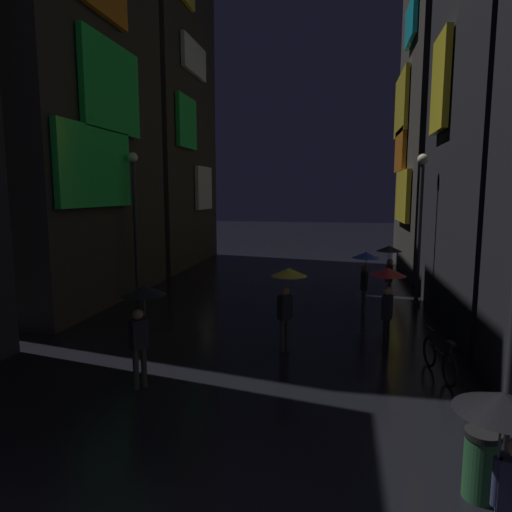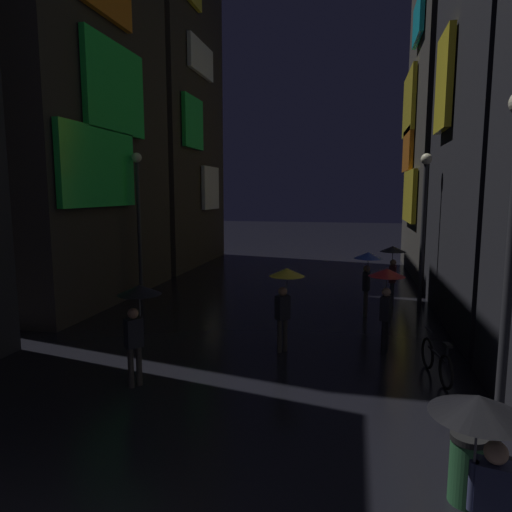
# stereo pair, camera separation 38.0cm
# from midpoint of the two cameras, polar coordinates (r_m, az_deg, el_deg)

# --- Properties ---
(building_left_mid) EXTENTS (4.25, 8.41, 18.43)m
(building_left_mid) POSITION_cam_midpoint_polar(r_m,az_deg,el_deg) (19.12, -22.00, 23.24)
(building_left_mid) COLOR #2D2826
(building_left_mid) RESTS_ON ground
(building_left_far) EXTENTS (4.25, 8.17, 17.86)m
(building_left_far) POSITION_cam_midpoint_polar(r_m,az_deg,el_deg) (26.74, -10.68, 18.45)
(building_left_far) COLOR #2D2826
(building_left_far) RESTS_ON ground
(building_right_far) EXTENTS (4.25, 7.88, 14.67)m
(building_right_far) POSITION_cam_midpoint_polar(r_m,az_deg,el_deg) (24.85, 24.30, 14.98)
(building_right_far) COLOR #33302D
(building_right_far) RESTS_ON ground
(pedestrian_midstreet_centre_black) EXTENTS (0.90, 0.90, 2.12)m
(pedestrian_midstreet_centre_black) POSITION_cam_midpoint_polar(r_m,az_deg,el_deg) (5.21, 28.48, -19.65)
(pedestrian_midstreet_centre_black) COLOR #38332D
(pedestrian_midstreet_centre_black) RESTS_ON ground
(pedestrian_foreground_right_black) EXTENTS (0.90, 0.90, 2.12)m
(pedestrian_foreground_right_black) POSITION_cam_midpoint_polar(r_m,az_deg,el_deg) (9.68, -13.49, -6.21)
(pedestrian_foreground_right_black) COLOR #38332D
(pedestrian_foreground_right_black) RESTS_ON ground
(pedestrian_foreground_left_black) EXTENTS (0.90, 0.90, 2.12)m
(pedestrian_foreground_left_black) POSITION_cam_midpoint_polar(r_m,az_deg,el_deg) (16.87, 17.34, -0.36)
(pedestrian_foreground_left_black) COLOR #2D2D38
(pedestrian_foreground_left_black) RESTS_ON ground
(pedestrian_midstreet_left_red) EXTENTS (0.90, 0.90, 2.12)m
(pedestrian_midstreet_left_red) POSITION_cam_midpoint_polar(r_m,az_deg,el_deg) (11.90, 16.88, -3.70)
(pedestrian_midstreet_left_red) COLOR black
(pedestrian_midstreet_left_red) RESTS_ON ground
(pedestrian_far_right_blue) EXTENTS (0.90, 0.90, 2.12)m
(pedestrian_far_right_blue) POSITION_cam_midpoint_polar(r_m,az_deg,el_deg) (15.05, 14.48, -1.21)
(pedestrian_far_right_blue) COLOR #38332D
(pedestrian_far_right_blue) RESTS_ON ground
(pedestrian_near_crossing_yellow) EXTENTS (0.90, 0.90, 2.12)m
(pedestrian_near_crossing_yellow) POSITION_cam_midpoint_polar(r_m,az_deg,el_deg) (11.47, 4.66, -3.80)
(pedestrian_near_crossing_yellow) COLOR #38332D
(pedestrian_near_crossing_yellow) RESTS_ON ground
(bicycle_parked_at_storefront) EXTENTS (0.40, 1.80, 0.96)m
(bicycle_parked_at_storefront) POSITION_cam_midpoint_polar(r_m,az_deg,el_deg) (10.90, 22.59, -12.03)
(bicycle_parked_at_storefront) COLOR black
(bicycle_parked_at_storefront) RESTS_ON ground
(streetlamp_right_near) EXTENTS (0.36, 0.36, 5.41)m
(streetlamp_right_near) POSITION_cam_midpoint_polar(r_m,az_deg,el_deg) (7.58, 30.66, 2.23)
(streetlamp_right_near) COLOR #2D2D33
(streetlamp_right_near) RESTS_ON ground
(streetlamp_left_far) EXTENTS (0.36, 0.36, 5.43)m
(streetlamp_left_far) POSITION_cam_midpoint_polar(r_m,az_deg,el_deg) (17.32, -13.86, 5.74)
(streetlamp_left_far) COLOR #2D2D33
(streetlamp_left_far) RESTS_ON ground
(streetlamp_right_far) EXTENTS (0.36, 0.36, 5.26)m
(streetlamp_right_far) POSITION_cam_midpoint_polar(r_m,az_deg,el_deg) (16.14, 20.87, 4.98)
(streetlamp_right_far) COLOR #2D2D33
(streetlamp_right_far) RESTS_ON ground
(trash_bin) EXTENTS (0.46, 0.46, 0.93)m
(trash_bin) POSITION_cam_midpoint_polar(r_m,az_deg,el_deg) (7.12, 26.39, -22.68)
(trash_bin) COLOR #265933
(trash_bin) RESTS_ON ground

